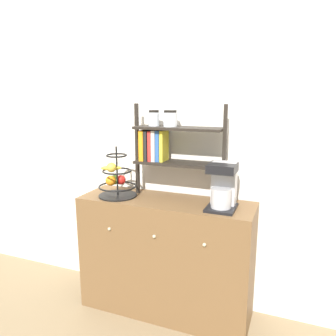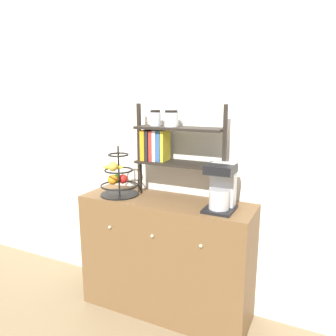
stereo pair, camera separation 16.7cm
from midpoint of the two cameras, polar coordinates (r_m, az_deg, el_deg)
The scene contains 6 objects.
ground_plane at distance 2.59m, azimuth -4.26°, elevation -25.67°, with size 12.00×12.00×0.00m, color #847051.
wall_back at distance 2.46m, azimuth -0.28°, elevation 5.54°, with size 7.00×0.05×2.60m, color silver.
sideboard at distance 2.50m, azimuth -2.39°, elevation -15.18°, with size 1.25×0.41×0.87m.
coffee_maker at distance 2.14m, azimuth 7.34°, elevation -3.12°, with size 0.19×0.23×0.30m.
fruit_stand at distance 2.44m, azimuth -10.98°, elevation -2.07°, with size 0.28×0.28×0.37m.
shelf_hutch at distance 2.34m, azimuth -2.42°, elevation 4.54°, with size 0.67×0.20×0.67m.
Camera 1 is at (0.83, -1.86, 1.59)m, focal length 35.00 mm.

